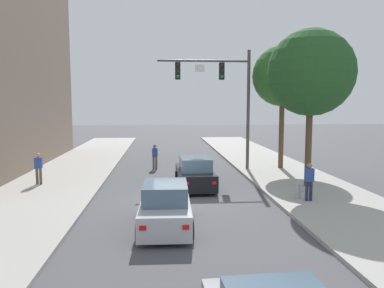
% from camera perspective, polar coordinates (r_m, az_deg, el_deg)
% --- Properties ---
extents(ground_plane, '(120.00, 120.00, 0.00)m').
position_cam_1_polar(ground_plane, '(17.10, -1.51, -8.56)').
color(ground_plane, '#4C4C51').
extents(sidewalk_left, '(5.00, 60.00, 0.15)m').
position_cam_1_polar(sidewalk_left, '(17.95, -22.93, -8.09)').
color(sidewalk_left, '#A8A59E').
rests_on(sidewalk_left, ground).
extents(sidewalk_right, '(5.00, 60.00, 0.15)m').
position_cam_1_polar(sidewalk_right, '(18.59, 19.10, -7.46)').
color(sidewalk_right, '#A8A59E').
rests_on(sidewalk_right, ground).
extents(traffic_signal_mast, '(5.81, 0.38, 7.50)m').
position_cam_1_polar(traffic_signal_mast, '(24.00, 4.73, 8.42)').
color(traffic_signal_mast, '#514C47').
rests_on(traffic_signal_mast, sidewalk_right).
extents(car_lead_black, '(1.95, 4.29, 1.60)m').
position_cam_1_polar(car_lead_black, '(19.53, 0.45, -4.53)').
color(car_lead_black, black).
rests_on(car_lead_black, ground).
extents(car_following_silver, '(1.92, 4.28, 1.60)m').
position_cam_1_polar(car_following_silver, '(13.46, -4.02, -9.46)').
color(car_following_silver, '#B7B7BC').
rests_on(car_following_silver, ground).
extents(pedestrian_sidewalk_left_walker, '(0.36, 0.22, 1.64)m').
position_cam_1_polar(pedestrian_sidewalk_left_walker, '(21.16, -22.10, -3.22)').
color(pedestrian_sidewalk_left_walker, brown).
rests_on(pedestrian_sidewalk_left_walker, sidewalk_left).
extents(pedestrian_crossing_road, '(0.36, 0.22, 1.64)m').
position_cam_1_polar(pedestrian_crossing_road, '(25.13, -5.61, -1.73)').
color(pedestrian_crossing_road, brown).
rests_on(pedestrian_crossing_road, ground).
extents(pedestrian_sidewalk_right_walker, '(0.36, 0.22, 1.64)m').
position_cam_1_polar(pedestrian_sidewalk_right_walker, '(17.11, 17.22, -5.18)').
color(pedestrian_sidewalk_right_walker, '#232847').
rests_on(pedestrian_sidewalk_right_walker, sidewalk_right).
extents(fire_hydrant, '(0.48, 0.24, 0.72)m').
position_cam_1_polar(fire_hydrant, '(17.59, 15.68, -6.68)').
color(fire_hydrant, '#B2B2B7').
rests_on(fire_hydrant, sidewalk_right).
extents(street_tree_nearest, '(4.30, 4.30, 7.85)m').
position_cam_1_polar(street_tree_nearest, '(19.97, 17.44, 10.16)').
color(street_tree_nearest, brown).
rests_on(street_tree_nearest, sidewalk_right).
extents(street_tree_second, '(3.87, 3.87, 7.87)m').
position_cam_1_polar(street_tree_second, '(25.19, 13.49, 9.88)').
color(street_tree_second, brown).
rests_on(street_tree_second, sidewalk_right).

